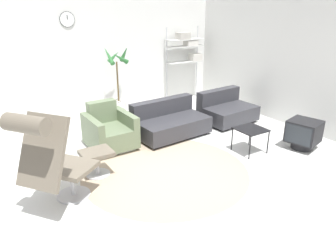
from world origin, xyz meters
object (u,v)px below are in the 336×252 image
at_px(armchair_red, 109,132).
at_px(couch_low, 170,123).
at_px(crt_television, 303,133).
at_px(potted_plant, 118,92).
at_px(couch_second, 226,111).
at_px(side_table, 251,131).
at_px(shelf_unit, 188,48).
at_px(lounge_chair, 49,153).
at_px(ottoman, 97,158).

height_order(armchair_red, couch_low, armchair_red).
bearing_deg(couch_low, crt_television, 128.79).
relative_size(couch_low, potted_plant, 0.92).
bearing_deg(potted_plant, couch_second, -43.56).
xyz_separation_m(side_table, shelf_unit, (0.96, 3.24, 0.96)).
relative_size(lounge_chair, shelf_unit, 0.72).
distance_m(lounge_chair, armchair_red, 1.99).
height_order(ottoman, couch_low, couch_low).
bearing_deg(potted_plant, side_table, -70.64).
xyz_separation_m(lounge_chair, shelf_unit, (4.22, 3.21, 0.55)).
xyz_separation_m(couch_second, crt_television, (0.21, -1.77, 0.04)).
bearing_deg(lounge_chair, armchair_red, 100.17).
bearing_deg(armchair_red, couch_second, 176.80).
relative_size(couch_second, shelf_unit, 0.63).
bearing_deg(lounge_chair, couch_low, 80.82).
height_order(potted_plant, shelf_unit, shelf_unit).
distance_m(side_table, shelf_unit, 3.52).
relative_size(lounge_chair, couch_low, 0.93).
height_order(lounge_chair, shelf_unit, shelf_unit).
relative_size(armchair_red, side_table, 1.83).
relative_size(side_table, shelf_unit, 0.25).
xyz_separation_m(ottoman, side_table, (2.51, -0.61, 0.10)).
xyz_separation_m(lounge_chair, couch_low, (2.50, 1.34, -0.55)).
relative_size(couch_low, side_table, 3.09).
xyz_separation_m(lounge_chair, potted_plant, (2.19, 3.01, -0.26)).
relative_size(couch_second, crt_television, 1.91).
distance_m(side_table, crt_television, 0.97).
bearing_deg(ottoman, crt_television, -16.44).
bearing_deg(couch_low, armchair_red, -7.93).
bearing_deg(armchair_red, couch_low, 174.64).
xyz_separation_m(couch_low, side_table, (0.76, -1.38, 0.14)).
bearing_deg(shelf_unit, side_table, -106.43).
bearing_deg(lounge_chair, shelf_unit, 89.95).
xyz_separation_m(side_table, crt_television, (0.89, -0.39, -0.10)).
bearing_deg(shelf_unit, lounge_chair, -142.74).
distance_m(armchair_red, shelf_unit, 3.58).
bearing_deg(couch_second, couch_low, -3.95).
relative_size(side_table, potted_plant, 0.30).
height_order(ottoman, armchair_red, armchair_red).
distance_m(ottoman, couch_low, 1.91).
distance_m(side_table, potted_plant, 3.23).
bearing_deg(side_table, lounge_chair, 179.34).
bearing_deg(crt_television, potted_plant, 15.07).
height_order(lounge_chair, couch_low, lounge_chair).
distance_m(lounge_chair, potted_plant, 3.73).
bearing_deg(lounge_chair, ottoman, 90.00).
height_order(armchair_red, shelf_unit, shelf_unit).
bearing_deg(shelf_unit, potted_plant, -174.35).
distance_m(couch_low, crt_television, 2.41).
relative_size(couch_low, shelf_unit, 0.77).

